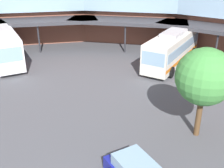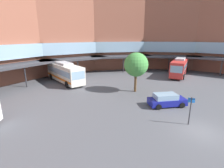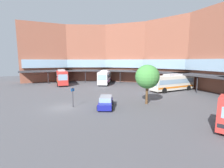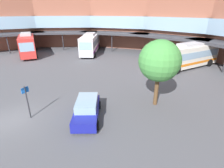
# 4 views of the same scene
# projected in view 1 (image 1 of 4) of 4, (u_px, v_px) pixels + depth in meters

# --- Properties ---
(bus_0) EXTENTS (3.96, 10.67, 3.62)m
(bus_0) POSITION_uv_depth(u_px,v_px,m) (172.00, 48.00, 29.30)
(bus_0) COLOR silver
(bus_0) RESTS_ON ground
(bus_2) EXTENTS (9.34, 8.38, 3.85)m
(bus_2) POSITION_uv_depth(u_px,v_px,m) (4.00, 45.00, 29.92)
(bus_2) COLOR white
(bus_2) RESTS_ON ground
(plaza_tree) EXTENTS (3.51, 3.51, 5.85)m
(plaza_tree) POSITION_uv_depth(u_px,v_px,m) (205.00, 77.00, 16.43)
(plaza_tree) COLOR brown
(plaza_tree) RESTS_ON ground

